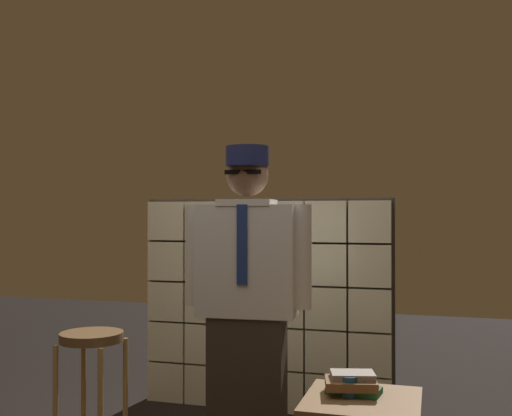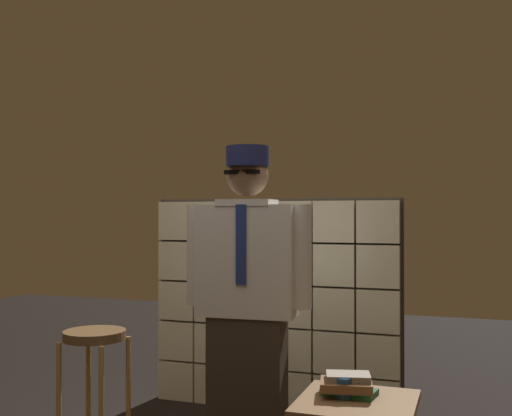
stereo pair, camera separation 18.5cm
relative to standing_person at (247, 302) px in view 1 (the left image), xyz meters
name	(u,v)px [view 1 (the left image)]	position (x,y,z in m)	size (l,w,h in m)	color
glass_block_wall	(264,305)	(-0.20, 1.06, -0.18)	(1.83, 0.10, 1.53)	beige
standing_person	(247,302)	(0.00, 0.00, 0.00)	(0.71, 0.31, 1.77)	#382D23
bar_stool	(92,368)	(-0.81, -0.23, -0.36)	(0.34, 0.34, 0.76)	brown
side_table	(362,415)	(0.65, -0.35, -0.44)	(0.52, 0.52, 0.56)	brown
book_stack	(352,384)	(0.60, -0.30, -0.31)	(0.28, 0.22, 0.10)	#1E592D
coffee_mug	(350,386)	(0.60, -0.34, -0.31)	(0.13, 0.08, 0.09)	navy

